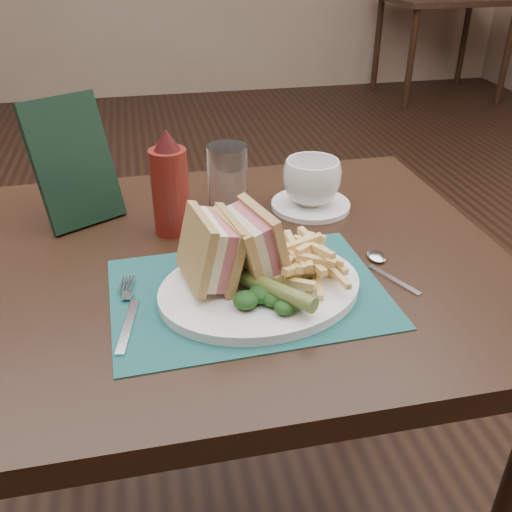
# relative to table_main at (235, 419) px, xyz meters

# --- Properties ---
(floor) EXTENTS (7.00, 7.00, 0.00)m
(floor) POSITION_rel_table_main_xyz_m (0.00, 0.50, -0.38)
(floor) COLOR black
(floor) RESTS_ON ground
(wall_back) EXTENTS (6.00, 0.00, 6.00)m
(wall_back) POSITION_rel_table_main_xyz_m (0.00, 4.00, -0.38)
(wall_back) COLOR gray
(wall_back) RESTS_ON ground
(table_main) EXTENTS (0.90, 0.75, 0.75)m
(table_main) POSITION_rel_table_main_xyz_m (0.00, 0.00, 0.00)
(table_main) COLOR black
(table_main) RESTS_ON ground
(table_bg_right) EXTENTS (0.90, 0.75, 0.75)m
(table_bg_right) POSITION_rel_table_main_xyz_m (2.26, 3.50, 0.00)
(table_bg_right) COLOR black
(table_bg_right) RESTS_ON ground
(placemat) EXTENTS (0.41, 0.30, 0.00)m
(placemat) POSITION_rel_table_main_xyz_m (0.01, -0.11, 0.38)
(placemat) COLOR #184D4D
(placemat) RESTS_ON table_main
(plate) EXTENTS (0.34, 0.29, 0.01)m
(plate) POSITION_rel_table_main_xyz_m (0.02, -0.12, 0.38)
(plate) COLOR white
(plate) RESTS_ON placemat
(sandwich_half_a) EXTENTS (0.10, 0.12, 0.11)m
(sandwich_half_a) POSITION_rel_table_main_xyz_m (-0.06, -0.10, 0.45)
(sandwich_half_a) COLOR tan
(sandwich_half_a) RESTS_ON plate
(sandwich_half_b) EXTENTS (0.11, 0.13, 0.11)m
(sandwich_half_b) POSITION_rel_table_main_xyz_m (-0.00, -0.10, 0.45)
(sandwich_half_b) COLOR tan
(sandwich_half_b) RESTS_ON plate
(kale_garnish) EXTENTS (0.11, 0.08, 0.03)m
(kale_garnish) POSITION_rel_table_main_xyz_m (0.03, -0.18, 0.41)
(kale_garnish) COLOR #153914
(kale_garnish) RESTS_ON plate
(pickle_spear) EXTENTS (0.09, 0.11, 0.03)m
(pickle_spear) POSITION_rel_table_main_xyz_m (0.04, -0.17, 0.41)
(pickle_spear) COLOR #526225
(pickle_spear) RESTS_ON plate
(fries_pile) EXTENTS (0.18, 0.20, 0.06)m
(fries_pile) POSITION_rel_table_main_xyz_m (0.10, -0.11, 0.42)
(fries_pile) COLOR #EBC375
(fries_pile) RESTS_ON plate
(fork) EXTENTS (0.07, 0.17, 0.01)m
(fork) POSITION_rel_table_main_xyz_m (-0.17, -0.13, 0.38)
(fork) COLOR silver
(fork) RESTS_ON placemat
(spoon) EXTENTS (0.09, 0.15, 0.01)m
(spoon) POSITION_rel_table_main_xyz_m (0.23, -0.10, 0.38)
(spoon) COLOR silver
(spoon) RESTS_ON table_main
(saucer) EXTENTS (0.19, 0.19, 0.01)m
(saucer) POSITION_rel_table_main_xyz_m (0.18, 0.15, 0.38)
(saucer) COLOR white
(saucer) RESTS_ON table_main
(coffee_cup) EXTENTS (0.14, 0.14, 0.09)m
(coffee_cup) POSITION_rel_table_main_xyz_m (0.18, 0.15, 0.43)
(coffee_cup) COLOR white
(coffee_cup) RESTS_ON saucer
(drinking_glass) EXTENTS (0.10, 0.10, 0.13)m
(drinking_glass) POSITION_rel_table_main_xyz_m (0.02, 0.16, 0.44)
(drinking_glass) COLOR white
(drinking_glass) RESTS_ON table_main
(ketchup_bottle) EXTENTS (0.08, 0.08, 0.19)m
(ketchup_bottle) POSITION_rel_table_main_xyz_m (-0.08, 0.10, 0.47)
(ketchup_bottle) COLOR #601610
(ketchup_bottle) RESTS_ON table_main
(check_presenter) EXTENTS (0.16, 0.14, 0.22)m
(check_presenter) POSITION_rel_table_main_xyz_m (-0.24, 0.19, 0.48)
(check_presenter) COLOR black
(check_presenter) RESTS_ON table_main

